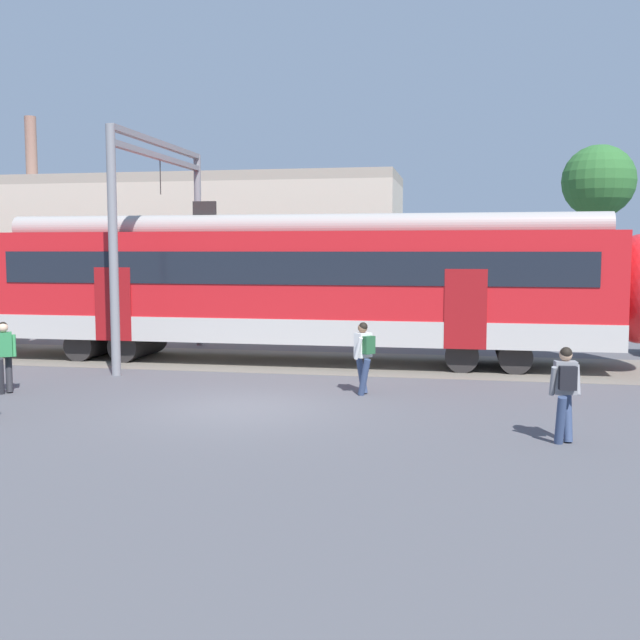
% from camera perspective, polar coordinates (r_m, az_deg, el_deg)
% --- Properties ---
extents(ground_plane, '(160.00, 160.00, 0.00)m').
position_cam_1_polar(ground_plane, '(15.80, -5.98, -6.71)').
color(ground_plane, '#515156').
extents(pedestrian_green, '(0.51, 0.71, 1.67)m').
position_cam_1_polar(pedestrian_green, '(18.62, -22.95, -2.18)').
color(pedestrian_green, '#28282D').
rests_on(pedestrian_green, ground).
extents(pedestrian_white, '(0.52, 0.67, 1.67)m').
position_cam_1_polar(pedestrian_white, '(17.03, 3.35, -2.43)').
color(pedestrian_white, navy).
rests_on(pedestrian_white, ground).
extents(pedestrian_grey, '(0.54, 0.66, 1.67)m').
position_cam_1_polar(pedestrian_grey, '(13.39, 18.19, -4.83)').
color(pedestrian_grey, navy).
rests_on(pedestrian_grey, ground).
extents(catenary_gantry, '(0.24, 6.64, 6.53)m').
position_cam_1_polar(catenary_gantry, '(23.16, -12.02, 7.77)').
color(catenary_gantry, gray).
rests_on(catenary_gantry, ground).
extents(background_building, '(20.45, 5.00, 9.20)m').
position_cam_1_polar(background_building, '(33.44, -11.89, 5.10)').
color(background_building, beige).
rests_on(background_building, ground).
extents(street_tree_right, '(3.12, 3.12, 7.81)m').
position_cam_1_polar(street_tree_right, '(34.93, 20.45, 9.78)').
color(street_tree_right, brown).
rests_on(street_tree_right, ground).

